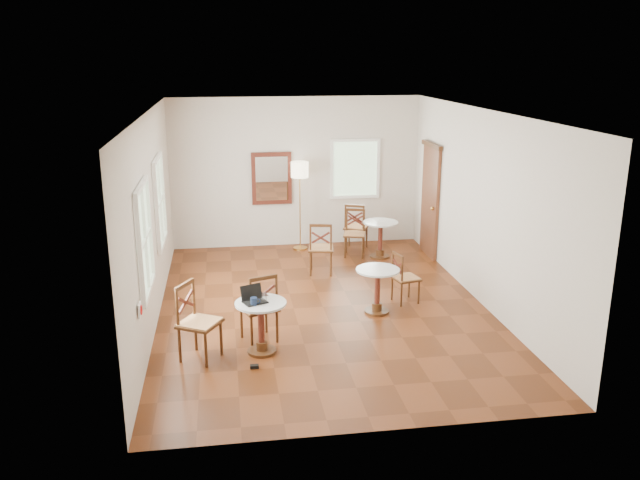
{
  "coord_description": "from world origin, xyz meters",
  "views": [
    {
      "loc": [
        -1.45,
        -9.28,
        3.8
      ],
      "look_at": [
        0.0,
        0.3,
        1.0
      ],
      "focal_mm": 36.28,
      "sensor_mm": 36.0,
      "label": 1
    }
  ],
  "objects_px": {
    "mouse": "(246,300)",
    "water_glass": "(264,297)",
    "chair_mid_a": "(321,248)",
    "floor_lamp": "(300,176)",
    "cafe_table_near": "(261,322)",
    "cafe_table_mid": "(377,286)",
    "cafe_table_back": "(380,235)",
    "laptop": "(253,298)",
    "chair_mid_b": "(405,278)",
    "chair_near_b": "(198,322)",
    "chair_back_b": "(355,233)",
    "chair_near_a": "(259,307)",
    "power_adapter": "(254,367)",
    "navy_mug": "(254,301)",
    "chair_back_a": "(356,227)"
  },
  "relations": [
    {
      "from": "cafe_table_near",
      "to": "navy_mug",
      "type": "relative_size",
      "value": 5.49
    },
    {
      "from": "cafe_table_mid",
      "to": "cafe_table_back",
      "type": "xyz_separation_m",
      "value": [
        0.71,
        2.7,
        0.01
      ]
    },
    {
      "from": "cafe_table_back",
      "to": "laptop",
      "type": "distance_m",
      "value": 4.61
    },
    {
      "from": "chair_near_b",
      "to": "chair_back_a",
      "type": "height_order",
      "value": "chair_near_b"
    },
    {
      "from": "cafe_table_near",
      "to": "navy_mug",
      "type": "bearing_deg",
      "value": -134.65
    },
    {
      "from": "chair_mid_a",
      "to": "chair_mid_b",
      "type": "height_order",
      "value": "chair_mid_a"
    },
    {
      "from": "water_glass",
      "to": "cafe_table_mid",
      "type": "bearing_deg",
      "value": 31.44
    },
    {
      "from": "chair_mid_a",
      "to": "floor_lamp",
      "type": "relative_size",
      "value": 0.54
    },
    {
      "from": "laptop",
      "to": "water_glass",
      "type": "relative_size",
      "value": 3.34
    },
    {
      "from": "cafe_table_mid",
      "to": "chair_back_b",
      "type": "height_order",
      "value": "chair_back_b"
    },
    {
      "from": "chair_mid_a",
      "to": "chair_mid_b",
      "type": "distance_m",
      "value": 1.92
    },
    {
      "from": "chair_near_b",
      "to": "power_adapter",
      "type": "height_order",
      "value": "chair_near_b"
    },
    {
      "from": "chair_near_a",
      "to": "floor_lamp",
      "type": "height_order",
      "value": "floor_lamp"
    },
    {
      "from": "chair_back_a",
      "to": "floor_lamp",
      "type": "distance_m",
      "value": 1.51
    },
    {
      "from": "cafe_table_near",
      "to": "chair_near_a",
      "type": "height_order",
      "value": "chair_near_a"
    },
    {
      "from": "chair_mid_b",
      "to": "navy_mug",
      "type": "relative_size",
      "value": 6.36
    },
    {
      "from": "chair_near_a",
      "to": "navy_mug",
      "type": "distance_m",
      "value": 0.54
    },
    {
      "from": "chair_near_b",
      "to": "chair_back_b",
      "type": "height_order",
      "value": "chair_near_b"
    },
    {
      "from": "chair_near_a",
      "to": "floor_lamp",
      "type": "relative_size",
      "value": 0.56
    },
    {
      "from": "cafe_table_back",
      "to": "chair_near_a",
      "type": "relative_size",
      "value": 0.72
    },
    {
      "from": "power_adapter",
      "to": "floor_lamp",
      "type": "bearing_deg",
      "value": 76.69
    },
    {
      "from": "chair_mid_b",
      "to": "navy_mug",
      "type": "distance_m",
      "value": 2.91
    },
    {
      "from": "water_glass",
      "to": "power_adapter",
      "type": "height_order",
      "value": "water_glass"
    },
    {
      "from": "cafe_table_mid",
      "to": "water_glass",
      "type": "height_order",
      "value": "water_glass"
    },
    {
      "from": "chair_mid_b",
      "to": "laptop",
      "type": "relative_size",
      "value": 2.26
    },
    {
      "from": "chair_mid_b",
      "to": "power_adapter",
      "type": "bearing_deg",
      "value": 114.37
    },
    {
      "from": "chair_mid_b",
      "to": "navy_mug",
      "type": "xyz_separation_m",
      "value": [
        -2.43,
        -1.56,
        0.35
      ]
    },
    {
      "from": "laptop",
      "to": "cafe_table_near",
      "type": "bearing_deg",
      "value": -44.39
    },
    {
      "from": "chair_mid_a",
      "to": "chair_back_a",
      "type": "xyz_separation_m",
      "value": [
        0.91,
        1.33,
        0.01
      ]
    },
    {
      "from": "chair_mid_b",
      "to": "water_glass",
      "type": "xyz_separation_m",
      "value": [
        -2.29,
        -1.44,
        0.36
      ]
    },
    {
      "from": "floor_lamp",
      "to": "navy_mug",
      "type": "relative_size",
      "value": 13.72
    },
    {
      "from": "cafe_table_near",
      "to": "water_glass",
      "type": "distance_m",
      "value": 0.33
    },
    {
      "from": "laptop",
      "to": "power_adapter",
      "type": "xyz_separation_m",
      "value": [
        -0.03,
        -0.47,
        -0.74
      ]
    },
    {
      "from": "chair_near_b",
      "to": "laptop",
      "type": "bearing_deg",
      "value": -54.03
    },
    {
      "from": "chair_near_a",
      "to": "mouse",
      "type": "xyz_separation_m",
      "value": [
        -0.19,
        -0.31,
        0.24
      ]
    },
    {
      "from": "cafe_table_near",
      "to": "chair_back_a",
      "type": "xyz_separation_m",
      "value": [
        2.16,
        4.37,
        0.04
      ]
    },
    {
      "from": "cafe_table_near",
      "to": "mouse",
      "type": "distance_m",
      "value": 0.35
    },
    {
      "from": "water_glass",
      "to": "laptop",
      "type": "bearing_deg",
      "value": 177.8
    },
    {
      "from": "cafe_table_near",
      "to": "chair_mid_b",
      "type": "height_order",
      "value": "chair_mid_b"
    },
    {
      "from": "chair_near_a",
      "to": "chair_back_b",
      "type": "distance_m",
      "value": 4.18
    },
    {
      "from": "cafe_table_near",
      "to": "cafe_table_back",
      "type": "bearing_deg",
      "value": 56.47
    },
    {
      "from": "floor_lamp",
      "to": "cafe_table_near",
      "type": "bearing_deg",
      "value": -103.09
    },
    {
      "from": "chair_near_b",
      "to": "chair_mid_a",
      "type": "bearing_deg",
      "value": -4.1
    },
    {
      "from": "chair_back_b",
      "to": "water_glass",
      "type": "bearing_deg",
      "value": -101.26
    },
    {
      "from": "power_adapter",
      "to": "chair_back_a",
      "type": "bearing_deg",
      "value": 64.57
    },
    {
      "from": "mouse",
      "to": "water_glass",
      "type": "bearing_deg",
      "value": -12.64
    },
    {
      "from": "cafe_table_near",
      "to": "power_adapter",
      "type": "relative_size",
      "value": 6.55
    },
    {
      "from": "chair_near_b",
      "to": "power_adapter",
      "type": "relative_size",
      "value": 9.36
    },
    {
      "from": "chair_mid_a",
      "to": "laptop",
      "type": "xyz_separation_m",
      "value": [
        -1.34,
        -3.01,
        0.29
      ]
    },
    {
      "from": "cafe_table_back",
      "to": "chair_back_b",
      "type": "distance_m",
      "value": 0.5
    }
  ]
}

